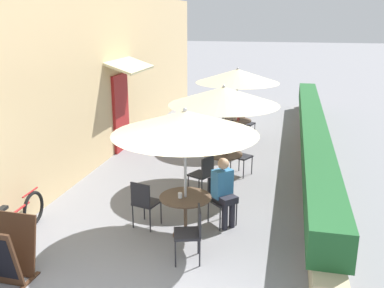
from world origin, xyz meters
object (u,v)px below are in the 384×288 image
(seated_patron_near_right, at_px, (224,189))
(menu_board, at_px, (8,252))
(patio_table_near, at_px, (185,206))
(coffee_cup_near, at_px, (180,195))
(cafe_chair_mid_right, at_px, (203,172))
(patio_table_far, at_px, (236,126))
(cafe_chair_far_left, at_px, (226,133))
(cafe_chair_near_left, at_px, (192,230))
(cafe_chair_near_back, at_px, (144,201))
(patio_umbrella_near, at_px, (185,122))
(bicycle_leaning, at_px, (15,222))
(patio_umbrella_far, at_px, (238,76))
(patio_umbrella_mid, at_px, (224,96))
(cafe_chair_mid_left, at_px, (239,153))
(patio_table_mid, at_px, (222,161))
(cafe_chair_far_right, at_px, (245,121))
(coffee_cup_mid, at_px, (226,152))
(coffee_cup_far, at_px, (238,119))
(cafe_chair_near_right, at_px, (220,196))

(seated_patron_near_right, xyz_separation_m, menu_board, (-2.68, -2.33, -0.24))
(patio_table_near, bearing_deg, coffee_cup_near, -137.28)
(patio_table_near, bearing_deg, cafe_chair_mid_right, 91.50)
(patio_table_far, relative_size, cafe_chair_far_left, 1.00)
(cafe_chair_near_left, xyz_separation_m, cafe_chair_near_back, (-1.05, 0.84, 0.00))
(cafe_chair_mid_right, bearing_deg, coffee_cup_near, -154.52)
(cafe_chair_near_left, bearing_deg, coffee_cup_near, 12.76)
(patio_umbrella_near, height_order, bicycle_leaning, patio_umbrella_near)
(patio_table_far, height_order, patio_umbrella_far, patio_umbrella_far)
(patio_umbrella_mid, distance_m, cafe_chair_mid_right, 1.66)
(cafe_chair_near_back, relative_size, cafe_chair_mid_left, 1.00)
(menu_board, bearing_deg, cafe_chair_near_back, 56.48)
(seated_patron_near_right, height_order, patio_table_mid, seated_patron_near_right)
(cafe_chair_far_left, height_order, menu_board, menu_board)
(patio_table_mid, distance_m, cafe_chair_far_right, 3.95)
(cafe_chair_mid_left, bearing_deg, patio_umbrella_far, -144.58)
(coffee_cup_mid, height_order, coffee_cup_far, same)
(patio_table_far, distance_m, cafe_chair_far_right, 0.78)
(patio_umbrella_near, xyz_separation_m, cafe_chair_mid_left, (0.51, 3.17, -1.47))
(cafe_chair_near_left, height_order, bicycle_leaning, cafe_chair_near_left)
(patio_umbrella_near, relative_size, patio_umbrella_far, 1.00)
(cafe_chair_far_left, bearing_deg, cafe_chair_mid_left, -142.85)
(cafe_chair_near_right, relative_size, bicycle_leaning, 0.51)
(patio_umbrella_mid, distance_m, bicycle_leaning, 4.67)
(cafe_chair_mid_left, bearing_deg, cafe_chair_near_left, 23.12)
(patio_umbrella_near, distance_m, patio_umbrella_far, 5.63)
(cafe_chair_far_left, bearing_deg, patio_umbrella_far, 5.64)
(cafe_chair_near_left, relative_size, seated_patron_near_right, 0.70)
(bicycle_leaning, bearing_deg, cafe_chair_far_right, 65.41)
(cafe_chair_mid_right, distance_m, menu_board, 4.08)
(patio_umbrella_mid, xyz_separation_m, cafe_chair_mid_right, (-0.28, -0.73, -1.47))
(cafe_chair_far_right, distance_m, menu_board, 8.54)
(patio_umbrella_mid, xyz_separation_m, patio_umbrella_far, (-0.12, 3.19, 0.00))
(cafe_chair_near_back, height_order, coffee_cup_far, cafe_chair_near_back)
(patio_umbrella_near, distance_m, menu_board, 3.17)
(cafe_chair_mid_left, xyz_separation_m, patio_table_far, (-0.39, 2.46, 0.03))
(patio_table_mid, distance_m, patio_table_far, 3.19)
(seated_patron_near_right, bearing_deg, patio_table_far, -130.72)
(coffee_cup_near, distance_m, patio_table_far, 5.71)
(cafe_chair_mid_left, distance_m, patio_table_far, 2.49)
(cafe_chair_near_left, xyz_separation_m, patio_umbrella_mid, (-0.05, 3.17, 1.47))
(seated_patron_near_right, distance_m, patio_umbrella_far, 5.29)
(coffee_cup_near, xyz_separation_m, menu_board, (-2.04, -1.73, -0.32))
(patio_table_mid, distance_m, coffee_cup_mid, 0.23)
(patio_table_far, bearing_deg, patio_umbrella_near, -91.18)
(patio_table_near, bearing_deg, cafe_chair_mid_left, 80.92)
(patio_table_mid, height_order, patio_table_far, same)
(cafe_chair_mid_left, relative_size, cafe_chair_mid_right, 1.00)
(patio_table_mid, height_order, patio_umbrella_mid, patio_umbrella_mid)
(cafe_chair_near_left, bearing_deg, cafe_chair_near_back, 35.64)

